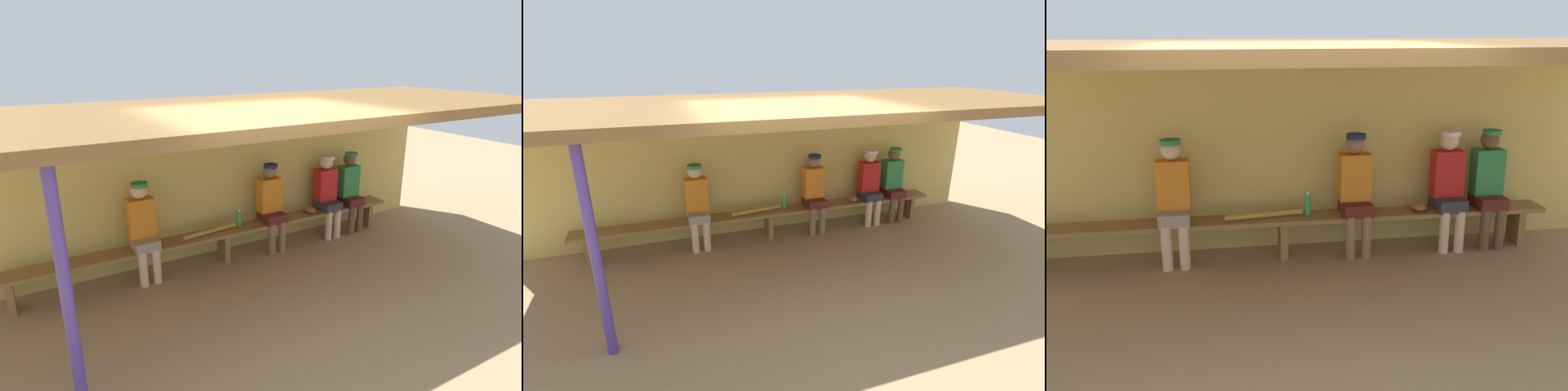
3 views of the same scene
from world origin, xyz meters
TOP-DOWN VIEW (x-y plane):
  - ground_plane at (0.00, 0.00)m, footprint 24.00×24.00m
  - back_wall at (0.00, 2.00)m, footprint 8.00×0.20m
  - dugout_roof at (0.00, 0.70)m, footprint 8.00×2.80m
  - support_post at (-2.28, -0.55)m, footprint 0.10×0.10m
  - bench at (0.00, 1.55)m, footprint 6.00×0.36m
  - player_in_red at (-1.14, 1.55)m, footprint 0.34×0.42m
  - player_rightmost at (0.81, 1.55)m, footprint 0.34×0.42m
  - player_in_white at (2.36, 1.55)m, footprint 0.34×0.42m
  - player_shirtless_tan at (1.88, 1.55)m, footprint 0.34×0.42m
  - water_bottle_green at (0.28, 1.59)m, footprint 0.06×0.06m
  - baseball_glove_worn at (1.54, 1.54)m, footprint 0.17×0.24m
  - baseball_bat at (-0.20, 1.55)m, footprint 0.86×0.18m

SIDE VIEW (x-z plane):
  - ground_plane at x=0.00m, z-range 0.00..0.00m
  - bench at x=0.00m, z-range 0.16..0.62m
  - baseball_bat at x=-0.20m, z-range 0.46..0.53m
  - baseball_glove_worn at x=1.54m, z-range 0.46..0.55m
  - water_bottle_green at x=0.28m, z-range 0.45..0.71m
  - player_in_red at x=-1.14m, z-range 0.07..1.42m
  - player_rightmost at x=0.81m, z-range 0.07..1.42m
  - player_in_white at x=2.36m, z-range 0.07..1.42m
  - player_shirtless_tan at x=1.88m, z-range 0.07..1.42m
  - back_wall at x=0.00m, z-range 0.00..2.20m
  - support_post at x=-2.28m, z-range 0.00..2.20m
  - dugout_roof at x=0.00m, z-range 2.20..2.32m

